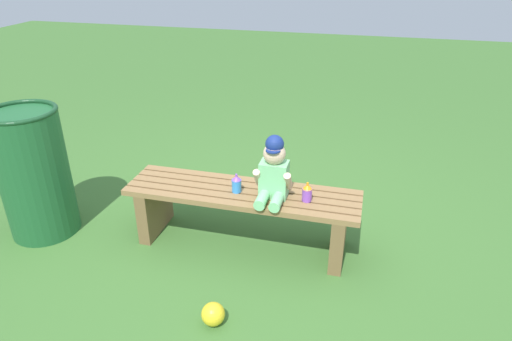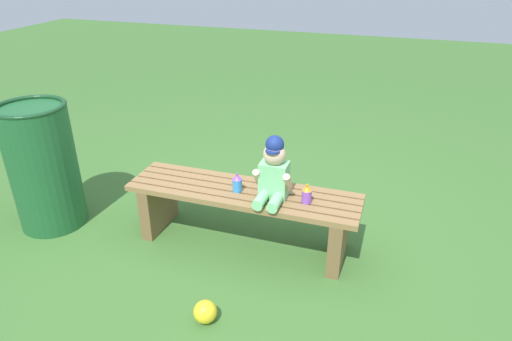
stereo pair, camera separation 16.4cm
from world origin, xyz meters
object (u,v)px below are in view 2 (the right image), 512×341
at_px(park_bench, 243,208).
at_px(child_figure, 273,172).
at_px(sippy_cup_left, 237,183).
at_px(sippy_cup_right, 307,194).
at_px(toy_ball, 205,312).
at_px(trash_bin, 43,166).

xyz_separation_m(park_bench, child_figure, (0.21, -0.03, 0.31)).
xyz_separation_m(park_bench, sippy_cup_left, (-0.03, -0.02, 0.19)).
bearing_deg(park_bench, sippy_cup_right, -3.01).
bearing_deg(park_bench, toy_ball, -86.30).
relative_size(park_bench, sippy_cup_right, 12.09).
distance_m(sippy_cup_right, trash_bin, 1.81).
bearing_deg(child_figure, sippy_cup_left, 177.73).
relative_size(sippy_cup_left, toy_ball, 0.98).
relative_size(sippy_cup_left, trash_bin, 0.14).
bearing_deg(toy_ball, sippy_cup_right, 62.72).
bearing_deg(sippy_cup_right, park_bench, 176.99).
distance_m(sippy_cup_left, toy_ball, 0.82).
distance_m(child_figure, sippy_cup_right, 0.24).
relative_size(child_figure, trash_bin, 0.46).
relative_size(park_bench, sippy_cup_left, 12.09).
height_order(child_figure, toy_ball, child_figure).
xyz_separation_m(child_figure, trash_bin, (-1.59, -0.16, -0.13)).
relative_size(child_figure, sippy_cup_right, 3.26).
height_order(child_figure, sippy_cup_right, child_figure).
xyz_separation_m(park_bench, trash_bin, (-1.38, -0.19, 0.18)).
xyz_separation_m(park_bench, sippy_cup_right, (0.42, -0.02, 0.19)).
bearing_deg(toy_ball, park_bench, 93.70).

